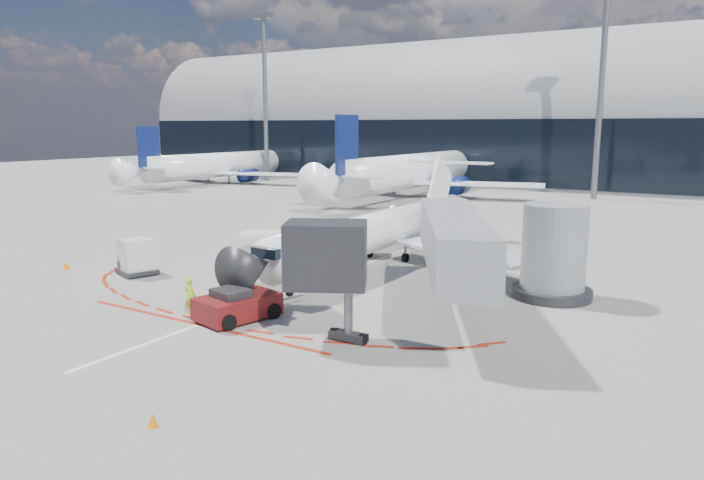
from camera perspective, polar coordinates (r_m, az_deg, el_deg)
The scene contains 15 objects.
ground at distance 37.34m, azimuth -1.07°, elevation -3.04°, with size 260.00×260.00×0.00m, color slate.
apron_centerline at distance 38.99m, azimuth 0.53°, elevation -2.46°, with size 0.25×40.00×0.01m, color silver.
apron_stop_bar at distance 28.72m, azimuth -13.73°, elevation -7.48°, with size 14.00×0.25×0.01m, color maroon.
terminal_building at distance 97.48m, azimuth 20.43°, elevation 9.66°, with size 150.00×24.15×24.00m.
jet_bridge at distance 29.76m, azimuth 11.71°, elevation -0.80°, with size 10.03×15.20×4.90m.
light_mast_west at distance 101.81m, azimuth -7.88°, elevation 12.45°, with size 0.70×0.70×25.00m, color slate.
light_mast_centre at distance 79.95m, azimuth 21.69°, elevation 12.42°, with size 0.70×0.70×25.00m, color slate.
regional_jet at distance 39.71m, azimuth 2.41°, elevation 0.90°, with size 20.64×25.45×6.37m.
pushback_tug at distance 28.97m, azimuth -10.41°, elevation -5.86°, with size 3.08×5.75×1.47m.
ramp_worker at distance 30.20m, azimuth -14.49°, elevation -4.92°, with size 0.63×0.42×1.74m, color #C0FF1A.
uld_container at distance 39.01m, azimuth -19.03°, elevation -1.47°, with size 2.74×2.54×2.10m.
safety_cone_left at distance 41.99m, azimuth -24.56°, elevation -2.11°, with size 0.39×0.39×0.54m, color orange.
safety_cone_right at distance 19.85m, azimuth -17.67°, elevation -15.33°, with size 0.31×0.31×0.44m, color orange.
bg_airliner_0 at distance 98.99m, azimuth -11.74°, elevation 8.24°, with size 32.96×34.90×10.66m, color white, non-canonical shape.
bg_airliner_1 at distance 79.13m, azimuth 5.83°, elevation 8.46°, with size 37.63×39.84×12.17m, color white, non-canonical shape.
Camera 1 is at (19.73, -30.49, 8.67)m, focal length 32.00 mm.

